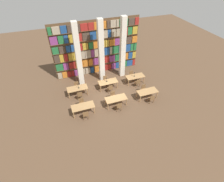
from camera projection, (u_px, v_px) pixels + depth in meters
ground_plane at (112, 96)px, 15.89m from camera, size 40.00×40.00×0.00m
bookshelf_bank at (97, 49)px, 17.38m from camera, size 8.72×0.35×5.50m
pillar_left at (78, 56)px, 15.55m from camera, size 0.48×0.48×6.00m
pillar_center at (101, 52)px, 16.10m from camera, size 0.48×0.48×6.00m
pillar_right at (123, 49)px, 16.65m from camera, size 0.48×0.48×6.00m
reading_table_0 at (83, 107)px, 13.84m from camera, size 1.81×0.83×0.75m
chair_0 at (86, 115)px, 13.46m from camera, size 0.42×0.40×0.88m
chair_1 at (82, 103)px, 14.48m from camera, size 0.42×0.40×0.88m
reading_table_1 at (116, 99)px, 14.57m from camera, size 1.81×0.83×0.75m
chair_2 at (119, 106)px, 14.17m from camera, size 0.42×0.40×0.88m
chair_3 at (113, 96)px, 15.20m from camera, size 0.42×0.40×0.88m
reading_table_2 at (147, 92)px, 15.29m from camera, size 1.81×0.83×0.75m
chair_4 at (152, 98)px, 14.90m from camera, size 0.42×0.40×0.88m
chair_5 at (144, 89)px, 15.93m from camera, size 0.42×0.40×0.88m
reading_table_3 at (77, 89)px, 15.63m from camera, size 1.81×0.83×0.75m
chair_6 at (80, 95)px, 15.25m from camera, size 0.42×0.40×0.88m
chair_7 at (77, 86)px, 16.27m from camera, size 0.42×0.40×0.88m
desk_lamp_0 at (78, 85)px, 15.40m from camera, size 0.14×0.14×0.43m
reading_table_4 at (108, 82)px, 16.39m from camera, size 1.81×0.83×0.75m
chair_8 at (110, 88)px, 15.99m from camera, size 0.42×0.40×0.88m
chair_9 at (106, 80)px, 17.01m from camera, size 0.42×0.40×0.88m
desk_lamp_1 at (107, 79)px, 16.15m from camera, size 0.14×0.14×0.45m
reading_table_5 at (135, 77)px, 17.08m from camera, size 1.81×0.83×0.75m
chair_10 at (138, 83)px, 16.67m from camera, size 0.42×0.40×0.88m
chair_11 at (132, 75)px, 17.70m from camera, size 0.42×0.40×0.88m
desk_lamp_2 at (134, 74)px, 16.80m from camera, size 0.14×0.14×0.46m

